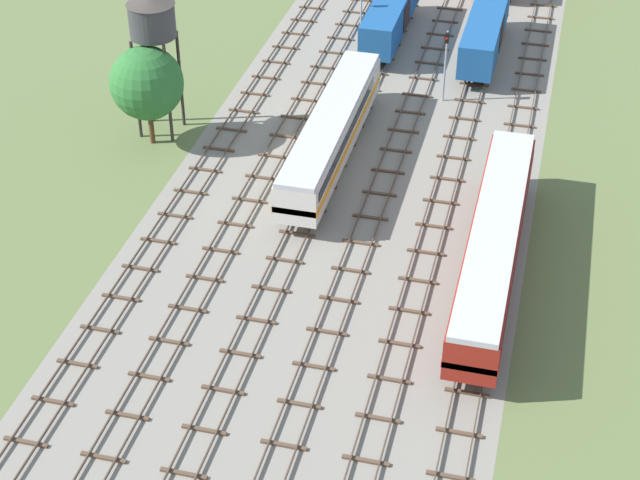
# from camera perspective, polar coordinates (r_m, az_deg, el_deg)

# --- Properties ---
(ground_plane) EXTENTS (480.00, 480.00, 0.00)m
(ground_plane) POSITION_cam_1_polar(r_m,az_deg,el_deg) (84.40, 4.02, 8.27)
(ground_plane) COLOR #5B6B3D
(ballast_bed) EXTENTS (25.06, 176.00, 0.01)m
(ballast_bed) POSITION_cam_1_polar(r_m,az_deg,el_deg) (84.40, 4.02, 8.27)
(ballast_bed) COLOR gray
(ballast_bed) RESTS_ON ground
(track_far_left) EXTENTS (2.40, 126.00, 0.29)m
(track_far_left) POSITION_cam_1_polar(r_m,az_deg,el_deg) (87.42, -2.73, 9.42)
(track_far_left) COLOR #47382D
(track_far_left) RESTS_ON ground
(track_left) EXTENTS (2.40, 126.00, 0.29)m
(track_left) POSITION_cam_1_polar(r_m,az_deg,el_deg) (86.39, -0.02, 9.13)
(track_left) COLOR #47382D
(track_left) RESTS_ON ground
(track_centre_left) EXTENTS (2.40, 126.00, 0.29)m
(track_centre_left) POSITION_cam_1_polar(r_m,az_deg,el_deg) (85.56, 2.75, 8.81)
(track_centre_left) COLOR #47382D
(track_centre_left) RESTS_ON ground
(track_centre) EXTENTS (2.40, 126.00, 0.29)m
(track_centre) POSITION_cam_1_polar(r_m,az_deg,el_deg) (84.93, 5.56, 8.47)
(track_centre) COLOR #47382D
(track_centre) RESTS_ON ground
(track_centre_right) EXTENTS (2.40, 126.00, 0.29)m
(track_centre_right) POSITION_cam_1_polar(r_m,az_deg,el_deg) (84.50, 8.40, 8.10)
(track_centre_right) COLOR #47382D
(track_centre_right) RESTS_ON ground
(track_right) EXTENTS (2.40, 126.00, 0.29)m
(track_right) POSITION_cam_1_polar(r_m,az_deg,el_deg) (84.28, 11.26, 7.71)
(track_right) COLOR #47382D
(track_right) RESTS_ON ground
(passenger_coach_right_nearest) EXTENTS (2.96, 22.00, 3.80)m
(passenger_coach_right_nearest) POSITION_cam_1_polar(r_m,az_deg,el_deg) (62.42, 9.60, -0.12)
(passenger_coach_right_nearest) COLOR maroon
(passenger_coach_right_nearest) RESTS_ON ground
(diesel_railcar_centre_left_near) EXTENTS (2.96, 20.50, 3.80)m
(diesel_railcar_centre_left_near) POSITION_cam_1_polar(r_m,az_deg,el_deg) (72.99, 0.64, 6.05)
(diesel_railcar_centre_left_near) COLOR beige
(diesel_railcar_centre_left_near) RESTS_ON ground
(freight_boxcar_centre_right_mid) EXTENTS (2.87, 14.00, 3.60)m
(freight_boxcar_centre_right_mid) POSITION_cam_1_polar(r_m,az_deg,el_deg) (89.75, 9.11, 11.36)
(freight_boxcar_centre_right_mid) COLOR #194C8C
(freight_boxcar_centre_right_mid) RESTS_ON ground
(freight_boxcar_centre_left_midfar) EXTENTS (2.87, 14.00, 3.60)m
(freight_boxcar_centre_left_midfar) POSITION_cam_1_polar(r_m,az_deg,el_deg) (92.25, 3.93, 12.40)
(freight_boxcar_centre_left_midfar) COLOR #194C8C
(freight_boxcar_centre_left_midfar) RESTS_ON ground
(water_tower) EXTENTS (3.48, 3.48, 10.60)m
(water_tower) POSITION_cam_1_polar(r_m,az_deg,el_deg) (75.36, -9.27, 11.90)
(water_tower) COLOR #2D2826
(water_tower) RESTS_ON ground
(signal_post_near) EXTENTS (0.28, 0.47, 5.79)m
(signal_post_near) POSITION_cam_1_polar(r_m,az_deg,el_deg) (89.83, 2.29, 12.64)
(signal_post_near) COLOR gray
(signal_post_near) RESTS_ON ground
(signal_post_mid) EXTENTS (0.28, 0.47, 5.93)m
(signal_post_mid) POSITION_cam_1_polar(r_m,az_deg,el_deg) (81.49, 6.97, 9.98)
(signal_post_mid) COLOR gray
(signal_post_mid) RESTS_ON ground
(lineside_tree_1) EXTENTS (5.34, 5.34, 7.55)m
(lineside_tree_1) POSITION_cam_1_polar(r_m,az_deg,el_deg) (75.51, -9.56, 8.55)
(lineside_tree_1) COLOR #4C331E
(lineside_tree_1) RESTS_ON ground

